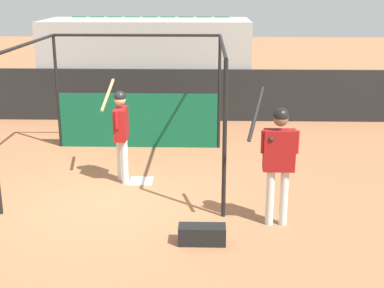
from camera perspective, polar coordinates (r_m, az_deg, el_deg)
ground_plane at (r=9.59m, az=-9.12°, el=-6.12°), size 60.00×60.00×0.00m
outfield_wall at (r=14.96m, az=-5.20°, el=5.24°), size 24.00×0.12×1.43m
bleacher_section at (r=16.09m, az=-4.74°, el=8.37°), size 5.95×2.40×2.71m
batting_cage at (r=11.70m, az=-6.17°, el=4.15°), size 3.79×3.92×2.62m
home_plate at (r=10.46m, az=-5.44°, el=-3.94°), size 0.44×0.44×0.02m
player_batter at (r=10.19m, az=-7.60°, el=1.78°), size 0.50×0.94×1.91m
player_waiting at (r=8.32m, az=9.20°, el=-1.07°), size 0.82×0.53×2.19m
equipment_bag at (r=8.00m, az=1.08°, el=-9.63°), size 0.70×0.28×0.28m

